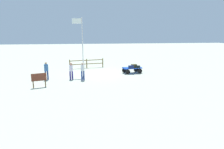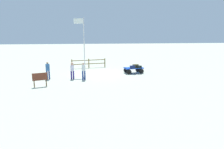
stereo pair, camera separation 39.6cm
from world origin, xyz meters
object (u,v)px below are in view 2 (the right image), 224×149
object	(u,v)px
suitcase_maroon	(132,67)
worker_trailing	(72,69)
suitcase_olive	(136,66)
worker_supervisor	(48,69)
flagpole	(83,42)
suitcase_dark	(139,67)
luggage_cart	(133,69)
worker_lead	(84,70)
signboard	(40,78)

from	to	relation	value
suitcase_maroon	worker_trailing	world-z (taller)	worker_trailing
suitcase_olive	worker_supervisor	bearing A→B (deg)	10.31
suitcase_olive	flagpole	size ratio (longest dim) A/B	0.11
suitcase_dark	suitcase_olive	bearing A→B (deg)	-24.13
worker_trailing	suitcase_olive	bearing A→B (deg)	-164.31
luggage_cart	worker_lead	world-z (taller)	worker_lead
suitcase_maroon	luggage_cart	bearing A→B (deg)	-115.46
worker_trailing	flagpole	distance (m)	3.35
luggage_cart	worker_supervisor	size ratio (longest dim) A/B	1.29
luggage_cart	suitcase_dark	size ratio (longest dim) A/B	4.00
worker_supervisor	signboard	size ratio (longest dim) A/B	1.46
flagpole	signboard	bearing A→B (deg)	51.32
suitcase_dark	worker_supervisor	xyz separation A→B (m)	(9.24, 1.45, 0.25)
suitcase_dark	worker_trailing	world-z (taller)	worker_trailing
flagpole	suitcase_maroon	bearing A→B (deg)	175.40
worker_lead	worker_supervisor	size ratio (longest dim) A/B	0.98
flagpole	worker_supervisor	bearing A→B (deg)	27.69
signboard	suitcase_maroon	bearing A→B (deg)	-155.48
luggage_cart	suitcase_olive	world-z (taller)	suitcase_olive
suitcase_dark	flagpole	bearing A→B (deg)	-2.88
signboard	suitcase_dark	bearing A→B (deg)	-156.68
luggage_cart	suitcase_maroon	world-z (taller)	suitcase_maroon
suitcase_maroon	suitcase_dark	size ratio (longest dim) A/B	1.15
worker_supervisor	flagpole	size ratio (longest dim) A/B	0.29
suitcase_maroon	signboard	world-z (taller)	signboard
worker_lead	suitcase_olive	bearing A→B (deg)	-157.37
luggage_cart	worker_trailing	bearing A→B (deg)	17.69
worker_trailing	worker_supervisor	bearing A→B (deg)	-5.98
suitcase_olive	signboard	size ratio (longest dim) A/B	0.56
suitcase_dark	worker_trailing	xyz separation A→B (m)	(6.96, 1.69, 0.20)
worker_lead	signboard	world-z (taller)	worker_lead
signboard	worker_supervisor	bearing A→B (deg)	-93.12
suitcase_olive	worker_trailing	world-z (taller)	worker_trailing
luggage_cart	worker_lead	distance (m)	5.92
suitcase_olive	suitcase_maroon	bearing A→B (deg)	34.55
suitcase_dark	flagpole	size ratio (longest dim) A/B	0.09
worker_lead	flagpole	distance (m)	3.47
suitcase_maroon	suitcase_olive	world-z (taller)	suitcase_olive
worker_lead	worker_supervisor	distance (m)	3.42
suitcase_maroon	signboard	bearing A→B (deg)	24.52
luggage_cart	flagpole	xyz separation A→B (m)	(5.36, 0.06, 2.97)
luggage_cart	signboard	world-z (taller)	signboard
worker_trailing	worker_supervisor	size ratio (longest dim) A/B	0.96
luggage_cart	signboard	size ratio (longest dim) A/B	1.88
worker_trailing	flagpole	size ratio (longest dim) A/B	0.28
luggage_cart	suitcase_maroon	xyz separation A→B (m)	(0.22, 0.47, 0.32)
suitcase_olive	flagpole	world-z (taller)	flagpole
suitcase_dark	worker_lead	distance (m)	6.27
suitcase_maroon	worker_lead	size ratio (longest dim) A/B	0.38
luggage_cart	suitcase_olive	size ratio (longest dim) A/B	3.37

